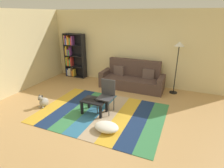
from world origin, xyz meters
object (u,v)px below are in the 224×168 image
coffee_table (94,103)px  pouf (106,127)px  tv_remote (96,99)px  folding_chair (107,93)px  couch (132,79)px  dog (43,102)px  standing_lamp (179,51)px  bookshelf (73,56)px

coffee_table → pouf: size_ratio=1.10×
tv_remote → folding_chair: (0.24, 0.17, 0.13)m
couch → dog: bearing=-128.5°
standing_lamp → tv_remote: (-1.82, -2.20, -1.04)m
coffee_table → folding_chair: (0.27, 0.24, 0.22)m
coffee_table → dog: 1.57m
standing_lamp → tv_remote: standing_lamp is taller
pouf → standing_lamp: bearing=67.4°
standing_lamp → folding_chair: standing_lamp is taller
bookshelf → standing_lamp: bookshelf is taller
tv_remote → bookshelf: bearing=149.6°
bookshelf → folding_chair: bearing=-40.7°
couch → tv_remote: 2.14m
couch → coffee_table: 2.21m
dog → bookshelf: bearing=105.9°
couch → tv_remote: size_ratio=15.07×
coffee_table → tv_remote: (0.02, 0.07, 0.09)m
dog → standing_lamp: standing_lamp is taller
dog → standing_lamp: bearing=36.7°
standing_lamp → bookshelf: bearing=177.4°
bookshelf → dog: size_ratio=4.53×
bookshelf → folding_chair: bookshelf is taller
pouf → standing_lamp: (1.20, 2.89, 1.35)m
couch → tv_remote: couch is taller
bookshelf → coffee_table: (2.31, -2.46, -0.56)m
couch → tv_remote: bearing=-99.9°
pouf → dog: size_ratio=1.46×
couch → pouf: 2.82m
pouf → standing_lamp: standing_lamp is taller
pouf → dog: (-2.18, 0.37, 0.06)m
standing_lamp → couch: bearing=-176.3°
folding_chair → coffee_table: bearing=-114.3°
standing_lamp → dog: bearing=-143.3°
coffee_table → bookshelf: bearing=133.3°
couch → bookshelf: (-2.70, 0.28, 0.54)m
couch → dog: couch is taller
coffee_table → pouf: (0.64, -0.62, -0.21)m
pouf → tv_remote: 0.97m
pouf → standing_lamp: 3.40m
coffee_table → folding_chair: folding_chair is taller
couch → tv_remote: (-0.37, -2.11, 0.07)m
bookshelf → dog: bookshelf is taller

